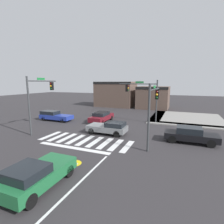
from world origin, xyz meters
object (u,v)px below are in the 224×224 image
car_blue (55,116)px  car_green (37,175)px  traffic_signal_southeast (153,103)px  car_gray (109,127)px  traffic_signal_southwest (39,95)px  car_maroon (102,117)px  car_black (190,135)px  traffic_signal_northeast (143,94)px

car_blue → car_green: bearing=-53.0°
traffic_signal_southeast → car_gray: bearing=75.3°
car_green → traffic_signal_southwest: bearing=42.6°
car_maroon → car_black: size_ratio=1.03×
traffic_signal_northeast → car_black: traffic_signal_northeast is taller
traffic_signal_southwest → car_green: size_ratio=1.46×
traffic_signal_southeast → car_blue: traffic_signal_southeast is taller
car_green → car_maroon: bearing=13.0°
car_blue → car_gray: size_ratio=1.14×
car_maroon → car_gray: (3.20, -4.95, -0.02)m
traffic_signal_southwest → car_maroon: (4.10, 6.91, -3.40)m
car_blue → car_black: (17.69, -2.87, 0.04)m
traffic_signal_northeast → traffic_signal_southeast: 8.42m
car_black → car_gray: bearing=1.8°
traffic_signal_southwest → car_gray: size_ratio=1.44×
traffic_signal_southwest → car_black: bearing=-81.7°
car_black → car_maroon: bearing=-22.9°
car_green → car_blue: (-10.07, 13.34, -0.03)m
car_green → traffic_signal_southeast: bearing=-26.2°
car_gray → car_maroon: bearing=-57.1°
traffic_signal_southeast → car_gray: (-4.72, 1.23, -2.98)m
traffic_signal_northeast → car_blue: size_ratio=1.21×
car_black → traffic_signal_southwest: bearing=8.3°
traffic_signal_southwest → car_blue: size_ratio=1.27×
traffic_signal_southwest → car_gray: bearing=-74.9°
traffic_signal_northeast → traffic_signal_southeast: (2.63, -8.00, -0.26)m
traffic_signal_northeast → car_maroon: traffic_signal_northeast is taller
traffic_signal_northeast → car_gray: traffic_signal_northeast is taller
traffic_signal_southeast → car_black: 4.59m
traffic_signal_northeast → car_black: (5.84, -6.51, -3.19)m
traffic_signal_southwest → traffic_signal_southeast: bearing=-86.5°
traffic_signal_southwest → car_gray: 8.29m
car_gray → car_black: bearing=-178.2°
car_maroon → car_gray: 5.89m
car_gray → car_black: size_ratio=0.92×
traffic_signal_southwest → car_maroon: bearing=-30.6°
car_green → car_black: size_ratio=0.91×
traffic_signal_northeast → car_maroon: size_ratio=1.23×
traffic_signal_southeast → car_maroon: (-7.92, 6.18, -2.96)m
traffic_signal_southwest → car_black: traffic_signal_southwest is taller
traffic_signal_southeast → traffic_signal_southwest: (-12.01, -0.74, 0.44)m
car_blue → car_black: size_ratio=1.05×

